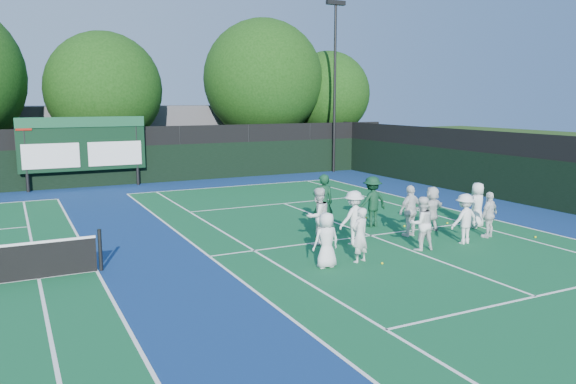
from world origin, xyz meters
name	(u,v)px	position (x,y,z in m)	size (l,w,h in m)	color
ground	(389,243)	(0.00, 0.00, 0.00)	(120.00, 120.00, 0.00)	#1B360E
court_apron	(191,259)	(-6.00, 1.00, 0.00)	(34.00, 32.00, 0.01)	navy
near_court	(371,236)	(0.00, 1.00, 0.01)	(11.05, 23.85, 0.01)	#11552D
back_fence	(104,160)	(-6.00, 16.00, 1.36)	(34.00, 0.08, 3.00)	black
divider_fence_right	(562,178)	(9.00, 1.00, 1.36)	(0.08, 32.00, 3.00)	black
scoreboard	(83,145)	(-7.01, 15.59, 2.19)	(6.00, 0.21, 3.55)	black
clubhouse	(147,136)	(-2.00, 24.00, 2.00)	(18.00, 6.00, 4.00)	#55555A
light_pole_right	(335,67)	(7.50, 15.70, 6.30)	(1.20, 0.30, 10.12)	black
tree_c	(107,93)	(-5.13, 19.58, 4.77)	(6.41, 6.41, 8.15)	black
tree_d	(265,82)	(4.65, 19.58, 5.48)	(7.54, 7.54, 9.44)	black
tree_e	(329,96)	(9.43, 19.58, 4.65)	(5.65, 5.65, 7.62)	black
tennis_ball_0	(382,263)	(-1.58, -1.79, 0.03)	(0.07, 0.07, 0.07)	#CECF18
tennis_ball_1	(447,223)	(3.46, 1.24, 0.03)	(0.07, 0.07, 0.07)	#CECF18
tennis_ball_2	(535,237)	(4.54, -1.60, 0.03)	(0.07, 0.07, 0.07)	#CECF18
tennis_ball_3	(317,239)	(-1.81, 1.36, 0.03)	(0.07, 0.07, 0.07)	#CECF18
tennis_ball_4	(366,218)	(1.39, 3.28, 0.03)	(0.07, 0.07, 0.07)	#CECF18
tennis_ball_5	(404,226)	(1.80, 1.54, 0.03)	(0.07, 0.07, 0.07)	#CECF18
player_front_0	(326,240)	(-3.06, -1.36, 0.74)	(0.72, 0.47, 1.48)	white
player_front_1	(360,235)	(-2.00, -1.34, 0.76)	(0.55, 0.36, 1.51)	silver
player_front_2	(421,224)	(0.31, -1.08, 0.79)	(0.77, 0.60, 1.59)	white
player_front_3	(464,219)	(1.98, -1.08, 0.77)	(1.00, 0.58, 1.55)	white
player_front_4	(489,215)	(3.26, -0.85, 0.74)	(0.87, 0.36, 1.49)	white
player_back_0	(318,216)	(-2.06, 0.84, 0.88)	(0.85, 0.66, 1.75)	white
player_back_1	(354,218)	(-1.09, 0.36, 0.83)	(1.07, 0.62, 1.66)	white
player_back_2	(410,211)	(1.11, 0.41, 0.84)	(0.98, 0.41, 1.67)	silver
player_back_3	(432,209)	(2.18, 0.63, 0.76)	(1.42, 0.45, 1.53)	white
player_back_4	(477,205)	(3.97, 0.38, 0.78)	(0.77, 0.50, 1.57)	white
coach_left	(323,203)	(-1.05, 2.28, 0.97)	(0.71, 0.46, 1.94)	#0F3A21
coach_right	(372,202)	(0.81, 2.10, 0.88)	(1.14, 0.66, 1.77)	#0E351F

